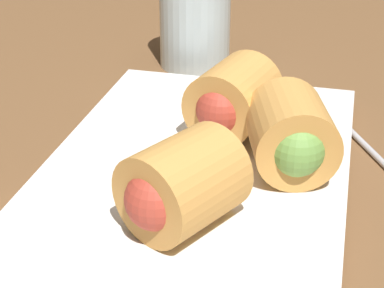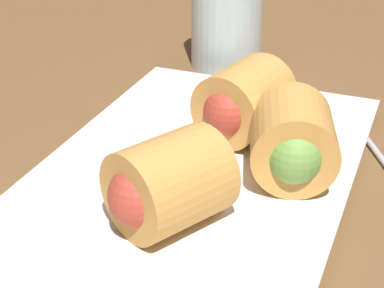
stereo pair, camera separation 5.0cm
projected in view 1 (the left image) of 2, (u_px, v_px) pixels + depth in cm
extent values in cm
cube|color=brown|center=(176.00, 176.00, 48.79)|extent=(180.00, 140.00, 2.00)
cube|color=white|center=(192.00, 184.00, 44.71)|extent=(33.04, 20.28, 1.20)
cube|color=white|center=(192.00, 175.00, 44.36)|extent=(34.36, 21.09, 0.30)
cylinder|color=#D19347|center=(183.00, 184.00, 37.70)|extent=(8.14, 7.92, 5.67)
sphere|color=#B23D2D|center=(156.00, 199.00, 36.24)|extent=(3.68, 3.68, 3.68)
cylinder|color=#D19347|center=(234.00, 98.00, 48.45)|extent=(7.40, 7.02, 5.67)
sphere|color=#B23D2D|center=(221.00, 109.00, 46.71)|extent=(3.68, 3.68, 3.68)
cylinder|color=#D19347|center=(291.00, 133.00, 43.42)|extent=(7.56, 7.21, 5.67)
sphere|color=#6B9E47|center=(297.00, 149.00, 41.44)|extent=(3.68, 3.68, 3.68)
cylinder|color=#B2B2B7|center=(380.00, 160.00, 48.43)|extent=(11.14, 6.20, 0.50)
cylinder|color=silver|center=(195.00, 12.00, 63.87)|extent=(7.13, 7.13, 11.05)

